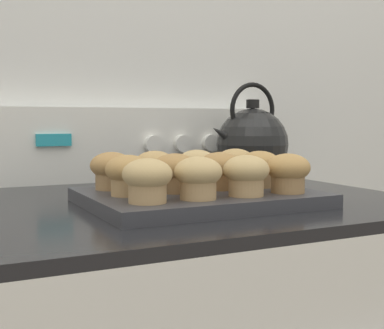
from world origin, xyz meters
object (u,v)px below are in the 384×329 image
muffin_r1_c3 (260,168)px  muffin_r2_c0 (111,170)px  muffin_pan (198,198)px  muffin_r0_c1 (198,177)px  tea_kettle (252,143)px  muffin_r0_c2 (246,174)px  muffin_r1_c0 (128,174)px  muffin_r1_c2 (220,170)px  muffin_r0_c0 (147,179)px  muffin_r0_c3 (288,172)px  muffin_r2_c2 (197,166)px  muffin_r1_c1 (175,172)px  muffin_r2_c1 (155,168)px  muffin_r2_c3 (235,164)px

muffin_r1_c3 → muffin_r2_c0: (-0.24, 0.09, 0.00)m
muffin_pan → muffin_r0_c1: muffin_r0_c1 is taller
muffin_r1_c3 → tea_kettle: 0.30m
muffin_r2_c0 → tea_kettle: (0.39, 0.17, 0.03)m
muffin_r0_c2 → muffin_r1_c3: (0.08, 0.08, 0.00)m
muffin_r1_c0 → muffin_r1_c2: bearing=0.3°
muffin_r0_c0 → muffin_r2_c0: same height
muffin_r0_c1 → muffin_r2_c0: (-0.08, 0.17, 0.00)m
muffin_r0_c1 → muffin_r1_c2: same height
muffin_r0_c3 → muffin_r1_c3: size_ratio=1.00×
muffin_r0_c3 → tea_kettle: (0.15, 0.34, 0.03)m
muffin_r1_c3 → muffin_r2_c2: size_ratio=1.00×
muffin_pan → muffin_r1_c1: muffin_r1_c1 is taller
muffin_pan → tea_kettle: bearing=43.5°
muffin_r0_c3 → muffin_r1_c0: (-0.24, 0.08, 0.00)m
muffin_r0_c0 → muffin_r1_c3: 0.26m
muffin_r2_c0 → muffin_r0_c0: bearing=-90.2°
muffin_r2_c1 → tea_kettle: size_ratio=0.32×
muffin_r1_c0 → muffin_r2_c1: 0.11m
tea_kettle → muffin_r2_c3: bearing=-130.5°
muffin_pan → muffin_r1_c2: 0.06m
muffin_r0_c3 → muffin_r1_c3: bearing=89.6°
muffin_r1_c1 → muffin_r2_c1: (-0.00, 0.08, 0.00)m
muffin_r1_c0 → muffin_r1_c3: (0.24, -0.00, 0.00)m
muffin_r1_c2 → muffin_r2_c1: bearing=136.0°
muffin_r0_c1 → muffin_r1_c3: 0.18m
muffin_r0_c2 → muffin_r2_c1: size_ratio=1.00×
muffin_r2_c3 → tea_kettle: 0.24m
muffin_r1_c2 → tea_kettle: tea_kettle is taller
muffin_r0_c1 → muffin_r2_c1: bearing=90.1°
muffin_r2_c0 → tea_kettle: size_ratio=0.32×
muffin_r1_c3 → muffin_r2_c0: bearing=160.7°
tea_kettle → muffin_r1_c0: bearing=-146.9°
muffin_r1_c0 → tea_kettle: size_ratio=0.32×
muffin_pan → muffin_r1_c0: muffin_r1_c0 is taller
muffin_r1_c1 → tea_kettle: tea_kettle is taller
muffin_r1_c2 → muffin_r2_c3: 0.11m
muffin_r0_c0 → muffin_r2_c0: (0.00, 0.16, 0.00)m
muffin_r1_c1 → muffin_r2_c1: same height
muffin_pan → muffin_r2_c1: muffin_r2_c1 is taller
muffin_pan → muffin_r0_c2: 0.10m
muffin_r0_c0 → muffin_r1_c0: (0.00, 0.08, 0.00)m
muffin_pan → muffin_r2_c1: 0.10m
muffin_r1_c0 → muffin_r2_c2: size_ratio=1.00×
muffin_r1_c0 → muffin_r2_c2: (0.16, 0.08, 0.00)m
muffin_r0_c2 → tea_kettle: (0.23, 0.34, 0.03)m
muffin_pan → muffin_r2_c2: muffin_r2_c2 is taller
muffin_r2_c2 → tea_kettle: bearing=37.3°
muffin_r0_c2 → muffin_r2_c3: bearing=64.0°
muffin_r0_c0 → muffin_r0_c2: bearing=-1.3°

